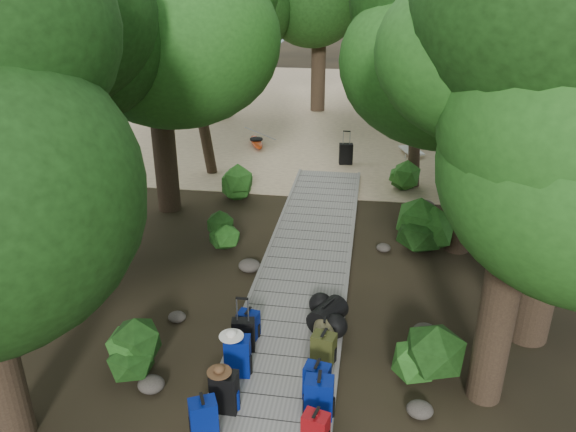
% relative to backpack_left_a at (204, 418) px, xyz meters
% --- Properties ---
extents(ground, '(120.00, 120.00, 0.00)m').
position_rel_backpack_left_a_xyz_m(ground, '(0.80, 4.47, -0.48)').
color(ground, '#2F2617').
rests_on(ground, ground).
extents(sand_beach, '(40.00, 22.00, 0.02)m').
position_rel_backpack_left_a_xyz_m(sand_beach, '(0.80, 20.47, -0.47)').
color(sand_beach, '#CFB48C').
rests_on(sand_beach, ground).
extents(boardwalk, '(2.00, 12.00, 0.12)m').
position_rel_backpack_left_a_xyz_m(boardwalk, '(0.80, 5.47, -0.42)').
color(boardwalk, gray).
rests_on(boardwalk, ground).
extents(backpack_left_a, '(0.46, 0.41, 0.72)m').
position_rel_backpack_left_a_xyz_m(backpack_left_a, '(0.00, 0.00, 0.00)').
color(backpack_left_a, navy).
rests_on(backpack_left_a, boardwalk).
extents(backpack_left_b, '(0.41, 0.29, 0.74)m').
position_rel_backpack_left_a_xyz_m(backpack_left_b, '(0.15, 0.59, 0.01)').
color(backpack_left_b, black).
rests_on(backpack_left_b, boardwalk).
extents(backpack_left_c, '(0.44, 0.34, 0.77)m').
position_rel_backpack_left_a_xyz_m(backpack_left_c, '(0.15, 1.42, 0.02)').
color(backpack_left_c, navy).
rests_on(backpack_left_c, boardwalk).
extents(backpack_left_d, '(0.41, 0.33, 0.56)m').
position_rel_backpack_left_a_xyz_m(backpack_left_d, '(0.11, 2.43, -0.08)').
color(backpack_left_d, navy).
rests_on(backpack_left_d, boardwalk).
extents(backpack_right_a, '(0.41, 0.33, 0.63)m').
position_rel_backpack_left_a_xyz_m(backpack_right_a, '(1.58, 0.07, -0.05)').
color(backpack_right_a, maroon).
rests_on(backpack_right_a, boardwalk).
extents(backpack_right_b, '(0.42, 0.30, 0.76)m').
position_rel_backpack_left_a_xyz_m(backpack_right_b, '(1.57, 0.66, 0.02)').
color(backpack_right_b, navy).
rests_on(backpack_right_b, boardwalk).
extents(backpack_right_c, '(0.43, 0.34, 0.66)m').
position_rel_backpack_left_a_xyz_m(backpack_right_c, '(1.49, 1.06, -0.03)').
color(backpack_right_c, navy).
rests_on(backpack_right_c, boardwalk).
extents(backpack_right_d, '(0.45, 0.37, 0.60)m').
position_rel_backpack_left_a_xyz_m(backpack_right_d, '(1.51, 1.94, -0.06)').
color(backpack_right_d, '#3B3E18').
rests_on(backpack_right_d, boardwalk).
extents(duffel_right_khaki, '(0.42, 0.61, 0.40)m').
position_rel_backpack_left_a_xyz_m(duffel_right_khaki, '(1.47, 2.61, -0.16)').
color(duffel_right_khaki, brown).
rests_on(duffel_right_khaki, boardwalk).
extents(duffel_right_black, '(0.76, 0.88, 0.47)m').
position_rel_backpack_left_a_xyz_m(duffel_right_black, '(1.49, 2.98, -0.13)').
color(duffel_right_black, black).
rests_on(duffel_right_black, boardwalk).
extents(suitcase_on_boardwalk, '(0.42, 0.28, 0.61)m').
position_rel_backpack_left_a_xyz_m(suitcase_on_boardwalk, '(0.10, 2.05, -0.06)').
color(suitcase_on_boardwalk, black).
rests_on(suitcase_on_boardwalk, boardwalk).
extents(lone_suitcase_on_sand, '(0.49, 0.33, 0.71)m').
position_rel_backpack_left_a_xyz_m(lone_suitcase_on_sand, '(1.25, 12.63, -0.11)').
color(lone_suitcase_on_sand, black).
rests_on(lone_suitcase_on_sand, sand_beach).
extents(hat_brown, '(0.37, 0.37, 0.11)m').
position_rel_backpack_left_a_xyz_m(hat_brown, '(0.10, 0.54, 0.43)').
color(hat_brown, '#51351E').
rests_on(hat_brown, backpack_left_b).
extents(hat_white, '(0.40, 0.40, 0.13)m').
position_rel_backpack_left_a_xyz_m(hat_white, '(0.08, 1.36, 0.47)').
color(hat_white, silver).
rests_on(hat_white, backpack_left_c).
extents(kayak, '(1.91, 3.59, 0.35)m').
position_rel_backpack_left_a_xyz_m(kayak, '(-2.21, 14.25, -0.28)').
color(kayak, '#AE330E').
rests_on(kayak, sand_beach).
extents(sun_lounger, '(1.11, 1.82, 0.56)m').
position_rel_backpack_left_a_xyz_m(sun_lounger, '(3.52, 13.99, -0.18)').
color(sun_lounger, silver).
rests_on(sun_lounger, sand_beach).
extents(tree_right_a, '(4.63, 4.63, 7.72)m').
position_rel_backpack_left_a_xyz_m(tree_right_a, '(4.11, 1.64, 3.38)').
color(tree_right_a, black).
rests_on(tree_right_a, ground).
extents(tree_right_c, '(4.96, 4.96, 8.59)m').
position_rel_backpack_left_a_xyz_m(tree_right_c, '(4.29, 6.77, 3.81)').
color(tree_right_c, black).
rests_on(tree_right_c, ground).
extents(tree_right_e, '(4.90, 4.90, 8.82)m').
position_rel_backpack_left_a_xyz_m(tree_right_e, '(4.85, 11.75, 3.93)').
color(tree_right_e, black).
rests_on(tree_right_e, ground).
extents(tree_right_f, '(5.05, 5.05, 9.02)m').
position_rel_backpack_left_a_xyz_m(tree_right_f, '(7.01, 13.49, 4.03)').
color(tree_right_f, black).
rests_on(tree_right_f, ground).
extents(tree_left_b, '(4.71, 4.71, 8.48)m').
position_rel_backpack_left_a_xyz_m(tree_left_b, '(-4.18, 4.49, 3.76)').
color(tree_left_b, black).
rests_on(tree_left_b, ground).
extents(tree_left_c, '(5.16, 5.16, 8.97)m').
position_rel_backpack_left_a_xyz_m(tree_left_c, '(-3.41, 8.05, 4.00)').
color(tree_left_c, black).
rests_on(tree_left_c, ground).
extents(tree_back_a, '(5.44, 5.44, 9.41)m').
position_rel_backpack_left_a_xyz_m(tree_back_a, '(-0.52, 20.15, 4.22)').
color(tree_back_a, black).
rests_on(tree_back_a, ground).
extents(tree_back_c, '(4.68, 4.68, 8.42)m').
position_rel_backpack_left_a_xyz_m(tree_back_c, '(5.71, 19.98, 3.73)').
color(tree_back_c, black).
rests_on(tree_back_c, ground).
extents(tree_back_d, '(5.37, 5.37, 8.94)m').
position_rel_backpack_left_a_xyz_m(tree_back_d, '(-4.64, 18.32, 3.99)').
color(tree_back_d, black).
rests_on(tree_back_d, ground).
extents(palm_right_a, '(4.77, 4.77, 8.13)m').
position_rel_backpack_left_a_xyz_m(palm_right_a, '(3.60, 11.16, 3.58)').
color(palm_right_a, '#113E11').
rests_on(palm_right_a, ground).
extents(palm_right_b, '(4.12, 4.12, 7.96)m').
position_rel_backpack_left_a_xyz_m(palm_right_b, '(5.32, 16.13, 3.50)').
color(palm_right_b, '#113E11').
rests_on(palm_right_b, ground).
extents(palm_right_c, '(4.93, 4.93, 7.85)m').
position_rel_backpack_left_a_xyz_m(palm_right_c, '(3.28, 16.82, 3.44)').
color(palm_right_c, '#113E11').
rests_on(palm_right_c, ground).
extents(palm_left_a, '(4.74, 4.74, 7.54)m').
position_rel_backpack_left_a_xyz_m(palm_left_a, '(-3.32, 11.04, 3.29)').
color(palm_left_a, '#113E11').
rests_on(palm_left_a, ground).
extents(rock_left_a, '(0.44, 0.40, 0.24)m').
position_rel_backpack_left_a_xyz_m(rock_left_a, '(-1.18, 0.93, -0.36)').
color(rock_left_a, '#4C473F').
rests_on(rock_left_a, ground).
extents(rock_left_b, '(0.35, 0.31, 0.19)m').
position_rel_backpack_left_a_xyz_m(rock_left_b, '(-1.40, 2.85, -0.39)').
color(rock_left_b, '#4C473F').
rests_on(rock_left_b, ground).
extents(rock_left_c, '(0.50, 0.45, 0.27)m').
position_rel_backpack_left_a_xyz_m(rock_left_c, '(-0.44, 4.96, -0.34)').
color(rock_left_c, '#4C473F').
rests_on(rock_left_c, ground).
extents(rock_left_d, '(0.33, 0.30, 0.18)m').
position_rel_backpack_left_a_xyz_m(rock_left_d, '(-1.54, 7.09, -0.39)').
color(rock_left_d, '#4C473F').
rests_on(rock_left_d, ground).
extents(rock_right_a, '(0.41, 0.37, 0.23)m').
position_rel_backpack_left_a_xyz_m(rock_right_a, '(3.08, 1.03, -0.37)').
color(rock_right_a, '#4C473F').
rests_on(rock_right_a, ground).
extents(rock_right_b, '(0.44, 0.40, 0.24)m').
position_rel_backpack_left_a_xyz_m(rock_right_b, '(3.29, 3.08, -0.36)').
color(rock_right_b, '#4C473F').
rests_on(rock_right_b, ground).
extents(rock_right_c, '(0.35, 0.31, 0.19)m').
position_rel_backpack_left_a_xyz_m(rock_right_c, '(2.54, 6.38, -0.39)').
color(rock_right_c, '#4C473F').
rests_on(rock_right_c, ground).
extents(rock_right_d, '(0.60, 0.54, 0.33)m').
position_rel_backpack_left_a_xyz_m(rock_right_d, '(3.66, 8.93, -0.32)').
color(rock_right_d, '#4C473F').
rests_on(rock_right_d, ground).
extents(shrub_left_a, '(1.06, 1.06, 0.96)m').
position_rel_backpack_left_a_xyz_m(shrub_left_a, '(-1.68, 1.28, -0.00)').
color(shrub_left_a, '#204E17').
rests_on(shrub_left_a, ground).
extents(shrub_left_b, '(0.95, 0.95, 0.86)m').
position_rel_backpack_left_a_xyz_m(shrub_left_b, '(-1.24, 5.87, -0.05)').
color(shrub_left_b, '#204E17').
rests_on(shrub_left_b, ground).
extents(shrub_left_c, '(1.12, 1.12, 1.00)m').
position_rel_backpack_left_a_xyz_m(shrub_left_c, '(-1.61, 8.94, 0.02)').
color(shrub_left_c, '#204E17').
rests_on(shrub_left_c, ground).
extents(shrub_right_a, '(1.09, 1.09, 0.98)m').
position_rel_backpack_left_a_xyz_m(shrub_right_a, '(3.11, 1.66, 0.01)').
color(shrub_right_a, '#204E17').
rests_on(shrub_right_a, ground).
extents(shrub_right_b, '(1.34, 1.34, 1.21)m').
position_rel_backpack_left_a_xyz_m(shrub_right_b, '(3.49, 6.63, 0.12)').
color(shrub_right_b, '#204E17').
rests_on(shrub_right_b, ground).
extents(shrub_right_c, '(0.93, 0.93, 0.83)m').
position_rel_backpack_left_a_xyz_m(shrub_right_c, '(3.14, 10.42, -0.06)').
color(shrub_right_c, '#204E17').
rests_on(shrub_right_c, ground).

